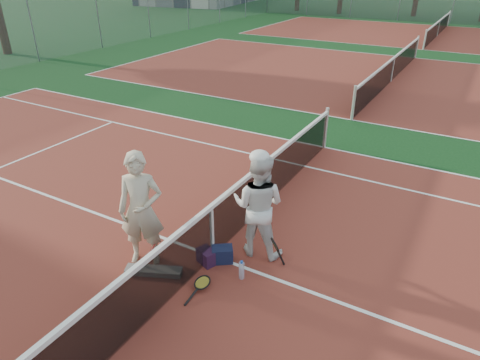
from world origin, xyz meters
name	(u,v)px	position (x,y,z in m)	size (l,w,h in m)	color
ground	(213,256)	(0.00, 0.00, 0.00)	(130.00, 130.00, 0.00)	black
court_main	(213,256)	(0.00, 0.00, 0.00)	(23.77, 10.97, 0.01)	maroon
court_far_a	(391,81)	(0.00, 13.50, 0.00)	(23.77, 10.97, 0.01)	maroon
court_far_b	(437,36)	(0.00, 27.00, 0.00)	(23.77, 10.97, 0.01)	maroon
net_main	(212,231)	(0.00, 0.00, 0.51)	(0.10, 10.98, 1.02)	black
net_far_a	(393,69)	(0.00, 13.50, 0.51)	(0.10, 10.98, 1.02)	black
net_far_b	(438,28)	(0.00, 27.00, 0.51)	(0.10, 10.98, 1.02)	black
fence_back	(454,3)	(0.00, 34.00, 1.50)	(32.00, 0.06, 3.00)	slate
player_a	(141,210)	(-0.92, -0.62, 0.98)	(0.72, 0.47, 1.96)	beige
player_b	(258,205)	(0.59, 0.52, 0.92)	(0.89, 0.69, 1.83)	silver
racket_red	(151,258)	(-0.63, -0.82, 0.26)	(0.35, 0.27, 0.52)	maroon
racket_black_held	(275,253)	(1.03, 0.27, 0.28)	(0.26, 0.27, 0.57)	black
racket_spare	(202,284)	(0.29, -0.74, 0.07)	(0.60, 0.27, 0.14)	black
sports_bag_navy	(222,254)	(0.21, -0.03, 0.14)	(0.35, 0.24, 0.27)	black
sports_bag_purple	(207,257)	(0.01, -0.20, 0.13)	(0.32, 0.22, 0.26)	#28102A
net_cover_canvas	(154,271)	(-0.58, -0.85, 0.05)	(0.91, 0.21, 0.10)	slate
water_bottle	(242,271)	(0.70, -0.24, 0.15)	(0.09, 0.09, 0.30)	#C8DFFE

